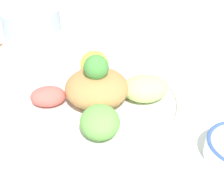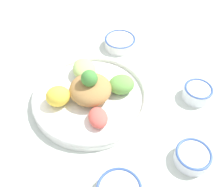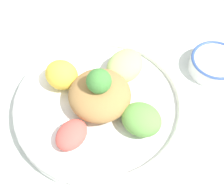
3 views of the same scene
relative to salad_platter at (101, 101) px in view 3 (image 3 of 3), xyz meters
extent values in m
plane|color=silver|center=(0.02, 0.02, -0.03)|extent=(2.40, 2.40, 0.00)
cylinder|color=white|center=(0.00, 0.00, -0.02)|extent=(0.36, 0.36, 0.02)
torus|color=white|center=(0.00, 0.00, 0.00)|extent=(0.36, 0.36, 0.02)
ellipsoid|color=#E55B51|center=(0.09, -0.05, 0.01)|extent=(0.09, 0.08, 0.04)
ellipsoid|color=#6BAD4C|center=(0.05, 0.08, 0.02)|extent=(0.10, 0.10, 0.05)
ellipsoid|color=#B7DB7A|center=(-0.08, 0.05, 0.02)|extent=(0.12, 0.11, 0.05)
ellipsoid|color=yellow|center=(-0.05, -0.09, 0.02)|extent=(0.09, 0.09, 0.06)
ellipsoid|color=#AD7F47|center=(0.00, 0.00, 0.02)|extent=(0.13, 0.13, 0.06)
sphere|color=#478E3D|center=(0.00, 0.00, 0.07)|extent=(0.05, 0.05, 0.05)
cylinder|color=white|center=(-0.12, 0.25, -0.01)|extent=(0.12, 0.12, 0.03)
torus|color=#38569E|center=(-0.12, 0.25, 0.01)|extent=(0.12, 0.12, 0.01)
cylinder|color=white|center=(-0.12, 0.25, 0.00)|extent=(0.10, 0.10, 0.00)
cube|color=beige|center=(-0.24, -0.22, -0.02)|extent=(0.08, 0.05, 0.01)
ellipsoid|color=beige|center=(-0.30, -0.19, -0.02)|extent=(0.06, 0.06, 0.01)
camera|label=1|loc=(0.28, 0.44, 0.37)|focal=50.00mm
camera|label=2|loc=(0.42, -0.33, 0.61)|focal=42.00mm
camera|label=3|loc=(0.35, 0.04, 0.55)|focal=50.00mm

